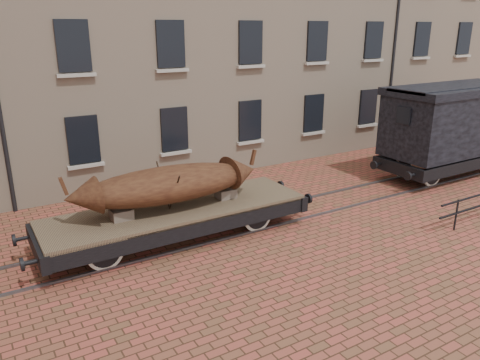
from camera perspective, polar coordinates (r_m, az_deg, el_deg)
ground at (r=16.33m, az=7.52°, el=-3.56°), size 90.00×90.00×0.00m
warehouse_cream at (r=25.16m, az=-1.12°, el=20.44°), size 40.00×10.19×14.00m
rail_track at (r=16.32m, az=7.53°, el=-3.47°), size 30.00×1.52×0.06m
flatcar_wagon at (r=13.79m, az=-7.69°, el=-4.12°), size 8.64×2.34×1.30m
iron_boat at (r=13.38m, az=-8.73°, el=-0.51°), size 5.78×1.72×1.42m
goods_van at (r=21.40m, az=24.74°, el=6.73°), size 7.31×2.66×3.78m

